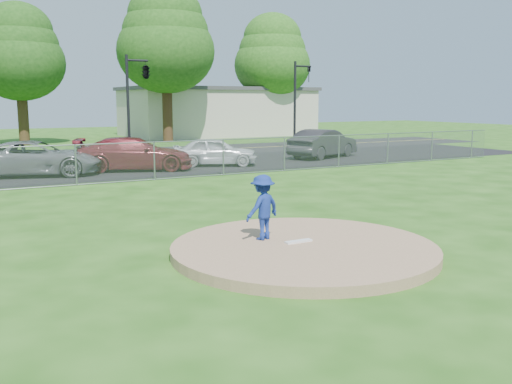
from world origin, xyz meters
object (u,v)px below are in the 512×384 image
(parked_car_pearl, at_px, (215,151))
(parked_car_gray, at_px, (36,158))
(pitcher, at_px, (263,207))
(commercial_building, at_px, (217,111))
(tree_far_right, at_px, (272,55))
(traffic_signal_right, at_px, (298,97))
(traffic_signal_center, at_px, (144,73))
(parked_car_darkred, at_px, (135,154))
(tree_right, at_px, (166,39))
(parked_car_charcoal, at_px, (323,143))
(tree_center, at_px, (19,52))

(parked_car_pearl, bearing_deg, parked_car_gray, 112.47)
(parked_car_pearl, bearing_deg, pitcher, -177.20)
(pitcher, xyz_separation_m, parked_car_pearl, (5.72, 14.63, -0.19))
(commercial_building, relative_size, tree_far_right, 1.53)
(traffic_signal_right, distance_m, parked_car_pearl, 11.48)
(traffic_signal_center, bearing_deg, parked_car_darkred, -112.37)
(tree_right, height_order, parked_car_charcoal, tree_right)
(commercial_building, bearing_deg, traffic_signal_center, -126.94)
(parked_car_gray, relative_size, parked_car_pearl, 1.30)
(tree_center, xyz_separation_m, parked_car_darkred, (2.27, -18.55, -5.72))
(tree_center, distance_m, pitcher, 33.67)
(parked_car_darkred, bearing_deg, parked_car_pearl, -70.15)
(traffic_signal_right, distance_m, parked_car_gray, 18.42)
(commercial_building, bearing_deg, parked_car_gray, -130.18)
(tree_center, relative_size, parked_car_gray, 1.89)
(tree_center, relative_size, traffic_signal_center, 1.76)
(commercial_building, relative_size, pitcher, 11.98)
(traffic_signal_center, relative_size, traffic_signal_right, 1.00)
(tree_center, relative_size, traffic_signal_right, 1.76)
(tree_center, xyz_separation_m, tree_far_right, (21.00, 1.00, 0.59))
(tree_center, height_order, tree_right, tree_right)
(tree_center, height_order, pitcher, tree_center)
(traffic_signal_center, bearing_deg, commercial_building, 53.06)
(pitcher, relative_size, parked_car_gray, 0.26)
(traffic_signal_center, relative_size, pitcher, 4.09)
(traffic_signal_center, bearing_deg, tree_right, 63.29)
(commercial_building, bearing_deg, parked_car_charcoal, -100.10)
(tree_center, relative_size, parked_car_darkred, 1.93)
(tree_far_right, distance_m, parked_car_gray, 30.60)
(parked_car_charcoal, bearing_deg, commercial_building, -31.80)
(tree_right, height_order, traffic_signal_center, tree_right)
(pitcher, relative_size, parked_car_darkred, 0.27)
(traffic_signal_center, height_order, parked_car_darkred, traffic_signal_center)
(commercial_building, height_order, parked_car_gray, commercial_building)
(traffic_signal_right, xyz_separation_m, pitcher, (-14.75, -21.20, -2.48))
(traffic_signal_center, height_order, traffic_signal_right, same)
(parked_car_darkred, bearing_deg, tree_center, 27.08)
(traffic_signal_right, bearing_deg, commercial_building, 83.71)
(commercial_building, xyz_separation_m, tree_center, (-17.00, -4.00, 4.31))
(tree_center, height_order, parked_car_gray, tree_center)
(traffic_signal_center, xyz_separation_m, pitcher, (-4.48, -21.20, -3.73))
(commercial_building, xyz_separation_m, parked_car_pearl, (-10.79, -22.57, -1.47))
(tree_center, xyz_separation_m, parked_car_charcoal, (13.11, -17.83, -5.69))
(tree_right, relative_size, traffic_signal_center, 2.08)
(tree_center, bearing_deg, tree_right, -11.31)
(commercial_building, xyz_separation_m, tree_right, (-7.00, -6.00, 5.49))
(pitcher, bearing_deg, tree_far_right, -138.79)
(tree_center, distance_m, parked_car_pearl, 20.42)
(tree_center, height_order, parked_car_darkred, tree_center)
(commercial_building, distance_m, traffic_signal_center, 20.17)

